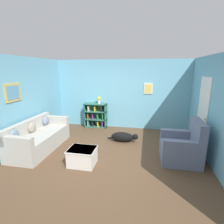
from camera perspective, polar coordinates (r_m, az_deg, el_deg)
The scene contains 10 objects.
ground_plane at distance 5.00m, azimuth -0.91°, elevation -12.88°, with size 14.00×14.00×0.00m, color brown.
wall_back at distance 6.75m, azimuth 3.07°, elevation 5.75°, with size 5.60×0.13×2.60m.
wall_left at distance 5.66m, azimuth -27.12°, elevation 2.71°, with size 0.13×5.00×2.60m.
wall_right at distance 4.76m, azimuth 30.62°, elevation 0.35°, with size 0.16×5.00×2.60m.
couch at distance 5.48m, azimuth -22.78°, elevation -7.82°, with size 0.85×2.01×0.84m.
bookshelf at distance 6.93m, azimuth -5.33°, elevation -1.19°, with size 0.87×0.30×0.95m.
recliner_chair at distance 4.75m, azimuth 22.13°, elevation -10.53°, with size 0.92×0.92×1.07m.
coffee_table at distance 4.37m, azimuth -9.66°, elevation -13.98°, with size 0.64×0.54×0.41m.
dog at distance 5.58m, azimuth 3.72°, elevation -8.13°, with size 1.00×0.28×0.32m.
vase at distance 6.73m, azimuth -4.27°, elevation 4.01°, with size 0.14×0.14×0.27m.
Camera 1 is at (0.94, -4.36, 2.24)m, focal length 28.00 mm.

